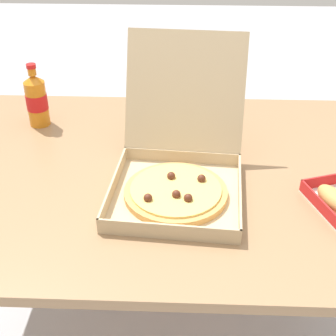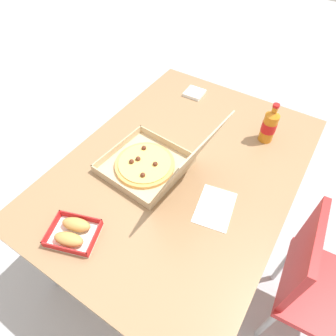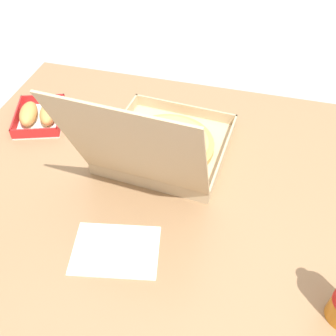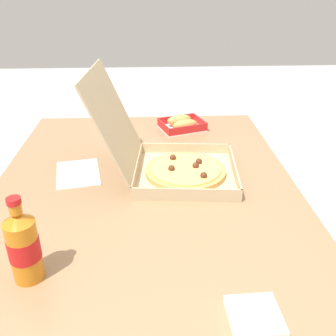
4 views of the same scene
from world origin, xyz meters
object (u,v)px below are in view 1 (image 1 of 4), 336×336
object	(u,v)px
chair	(178,123)
cola_bottle	(37,100)
pizza_box_open	(178,171)
paper_menu	(187,130)

from	to	relation	value
chair	cola_bottle	xyz separation A→B (m)	(-0.49, -0.48, 0.33)
pizza_box_open	paper_menu	world-z (taller)	pizza_box_open
chair	cola_bottle	distance (m)	0.76
chair	paper_menu	distance (m)	0.57
pizza_box_open	paper_menu	size ratio (longest dim) A/B	2.50
chair	pizza_box_open	xyz separation A→B (m)	(0.01, -0.85, 0.29)
chair	cola_bottle	size ratio (longest dim) A/B	3.71
chair	paper_menu	bearing A→B (deg)	-85.62
chair	pizza_box_open	bearing A→B (deg)	-89.06
pizza_box_open	cola_bottle	distance (m)	0.62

